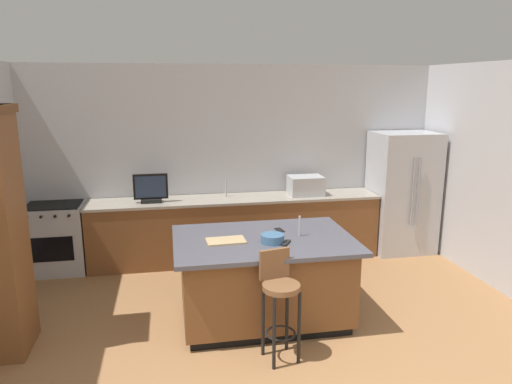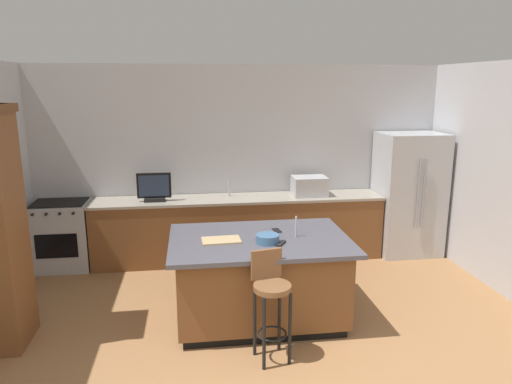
% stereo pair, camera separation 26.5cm
% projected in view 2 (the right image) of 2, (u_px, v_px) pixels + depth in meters
% --- Properties ---
extents(wall_back, '(6.36, 0.12, 2.74)m').
position_uv_depth(wall_back, '(241.00, 161.00, 6.89)').
color(wall_back, '#BCBCC1').
rests_on(wall_back, ground_plane).
extents(counter_back, '(4.08, 0.62, 0.91)m').
position_uv_depth(counter_back, '(239.00, 228.00, 6.72)').
color(counter_back, brown).
rests_on(counter_back, ground_plane).
extents(kitchen_island, '(1.86, 1.27, 0.91)m').
position_uv_depth(kitchen_island, '(260.00, 278.00, 4.97)').
color(kitchen_island, black).
rests_on(kitchen_island, ground_plane).
extents(refrigerator, '(0.89, 0.75, 1.78)m').
position_uv_depth(refrigerator, '(408.00, 194.00, 6.90)').
color(refrigerator, '#B7BABF').
rests_on(refrigerator, ground_plane).
extents(range_oven, '(0.76, 0.63, 0.93)m').
position_uv_depth(range_oven, '(62.00, 235.00, 6.39)').
color(range_oven, '#B7BABF').
rests_on(range_oven, ground_plane).
extents(microwave, '(0.48, 0.36, 0.27)m').
position_uv_depth(microwave, '(309.00, 186.00, 6.72)').
color(microwave, '#B7BABF').
rests_on(microwave, counter_back).
extents(tv_monitor, '(0.46, 0.16, 0.39)m').
position_uv_depth(tv_monitor, '(154.00, 188.00, 6.37)').
color(tv_monitor, black).
rests_on(tv_monitor, counter_back).
extents(sink_faucet_back, '(0.02, 0.02, 0.24)m').
position_uv_depth(sink_faucet_back, '(229.00, 188.00, 6.67)').
color(sink_faucet_back, '#B2B2B7').
rests_on(sink_faucet_back, counter_back).
extents(sink_faucet_island, '(0.02, 0.02, 0.22)m').
position_uv_depth(sink_faucet_island, '(296.00, 227.00, 4.90)').
color(sink_faucet_island, '#B2B2B7').
rests_on(sink_faucet_island, kitchen_island).
extents(bar_stool_center, '(0.35, 0.36, 1.01)m').
position_uv_depth(bar_stool_center, '(271.00, 296.00, 4.21)').
color(bar_stool_center, brown).
rests_on(bar_stool_center, ground_plane).
extents(fruit_bowl, '(0.24, 0.24, 0.09)m').
position_uv_depth(fruit_bowl, '(268.00, 239.00, 4.72)').
color(fruit_bowl, '#3F668C').
rests_on(fruit_bowl, kitchen_island).
extents(cell_phone, '(0.09, 0.16, 0.01)m').
position_uv_depth(cell_phone, '(277.00, 230.00, 5.12)').
color(cell_phone, black).
rests_on(cell_phone, kitchen_island).
extents(tv_remote, '(0.13, 0.17, 0.02)m').
position_uv_depth(tv_remote, '(281.00, 243.00, 4.69)').
color(tv_remote, black).
rests_on(tv_remote, kitchen_island).
extents(cutting_board, '(0.40, 0.26, 0.02)m').
position_uv_depth(cutting_board, '(221.00, 240.00, 4.78)').
color(cutting_board, tan).
rests_on(cutting_board, kitchen_island).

